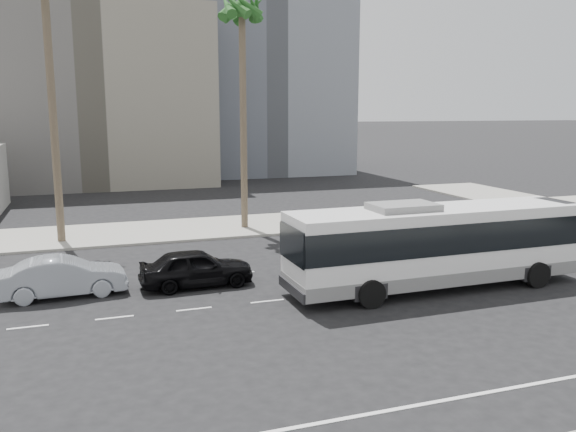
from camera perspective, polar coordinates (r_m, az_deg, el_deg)
name	(u,v)px	position (r m, az deg, el deg)	size (l,w,h in m)	color
ground	(398,287)	(26.48, 10.59, -6.83)	(700.00, 700.00, 0.00)	black
sidewalk_north	(285,223)	(40.27, -0.25, -0.67)	(120.00, 7.00, 0.15)	gray
midrise_beige_west	(90,98)	(66.99, -18.67, 10.83)	(24.00, 18.00, 18.00)	#615E59
midrise_gray_center	(253,68)	(76.98, -3.38, 14.17)	(20.00, 20.00, 26.00)	slate
civic_tower	(106,36)	(273.96, -17.22, 16.32)	(42.00, 42.00, 129.00)	#BBB7A4
highrise_right	(225,45)	(259.92, -6.18, 16.21)	(26.00, 26.00, 70.00)	slate
highrise_far	(261,64)	(294.68, -2.60, 14.57)	(22.00, 22.00, 60.00)	slate
city_bus	(437,243)	(26.29, 14.25, -2.54)	(13.42, 3.28, 3.85)	silver
car_a	(196,268)	(26.29, -8.88, -4.99)	(4.96, 2.00, 1.69)	black
car_b	(64,277)	(26.36, -20.95, -5.53)	(5.07, 1.77, 1.67)	#9198A1
palm_near	(242,14)	(38.34, -4.50, 18.98)	(4.43, 4.43, 14.94)	brown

